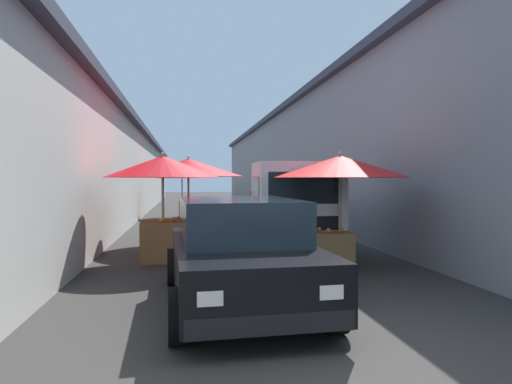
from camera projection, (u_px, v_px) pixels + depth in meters
The scene contains 10 objects.
ground at pixel (220, 224), 17.34m from camera, with size 90.00×90.00×0.00m, color #33302D.
building_left_whitewash at pixel (52, 172), 18.44m from camera, with size 49.80×7.50×4.07m.
building_right_concrete at pixel (363, 160), 20.56m from camera, with size 49.80×7.50×5.21m.
fruit_stall_near_right at pixel (162, 180), 9.16m from camera, with size 2.38×2.38×2.28m.
fruit_stall_far_right at pixel (188, 174), 11.54m from camera, with size 2.85×2.85×2.34m.
fruit_stall_near_left at pixel (338, 179), 8.62m from camera, with size 2.64×2.64×2.26m.
fruit_stall_mid_lane at pixel (183, 182), 20.22m from camera, with size 2.29×2.29×2.22m.
hatchback_car at pixel (239, 251), 6.11m from camera, with size 3.98×2.05×1.45m.
delivery_truck at pixel (290, 209), 10.14m from camera, with size 4.97×2.08×2.08m.
vendor_by_crates at pixel (259, 203), 15.84m from camera, with size 0.29×0.61×1.53m.
Camera 1 is at (-3.81, 1.35, 1.72)m, focal length 31.24 mm.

